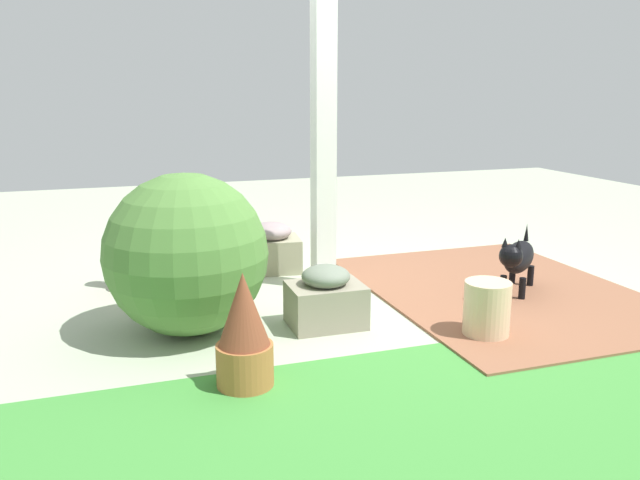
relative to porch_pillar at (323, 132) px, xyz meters
The scene contains 11 objects.
ground_plane 1.20m from the porch_pillar, 130.22° to the left, with size 12.00×12.00×0.00m, color #A7B297.
brick_path 1.73m from the porch_pillar, 154.60° to the left, with size 1.80×2.40×0.02m, color brown.
porch_pillar is the anchor object (origin of this frame).
stone_planter_nearest 1.12m from the porch_pillar, 63.21° to the right, with size 0.49×0.41×0.40m.
stone_planter_mid 1.27m from the porch_pillar, 72.10° to the left, with size 0.46×0.36×0.39m.
round_shrub 1.41m from the porch_pillar, 30.19° to the left, with size 0.97×0.97×0.97m, color #4C7A36.
terracotta_pot_broad 1.22m from the porch_pillar, 15.39° to the right, with size 0.39×0.39×0.43m.
terracotta_pot_spiky 1.92m from the porch_pillar, 57.89° to the left, with size 0.29×0.29×0.58m.
terracotta_pot_tall 1.64m from the porch_pillar, 15.00° to the right, with size 0.26×0.26×0.67m.
dog 1.64m from the porch_pillar, 152.23° to the left, with size 0.58×0.57×0.47m.
ceramic_urn 1.70m from the porch_pillar, 114.83° to the left, with size 0.27×0.27×0.34m, color beige.
Camera 1 is at (1.74, 4.08, 1.44)m, focal length 36.02 mm.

